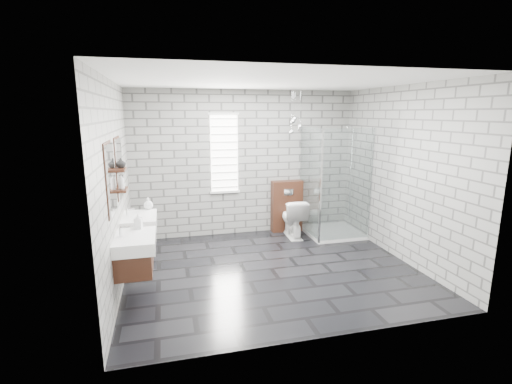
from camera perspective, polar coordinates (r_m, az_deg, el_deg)
name	(u,v)px	position (r m, az deg, el deg)	size (l,w,h in m)	color
floor	(272,269)	(5.67, 2.42, -11.80)	(4.20, 3.60, 0.02)	black
ceiling	(273,80)	(5.20, 2.70, 16.77)	(4.20, 3.60, 0.02)	white
wall_back	(245,163)	(7.00, -1.67, 4.41)	(4.20, 0.02, 2.70)	gray
wall_front	(326,213)	(3.61, 10.75, -3.14)	(4.20, 0.02, 2.70)	gray
wall_left	(115,187)	(5.09, -20.85, 0.71)	(0.02, 3.60, 2.70)	gray
wall_right	(403,174)	(6.20, 21.62, 2.57)	(0.02, 3.60, 2.70)	gray
vanity_left	(132,244)	(4.70, -18.58, -7.53)	(0.47, 0.70, 1.57)	#412114
vanity_right	(137,222)	(5.57, -17.89, -4.44)	(0.47, 0.70, 1.57)	#412114
shelf_lower	(121,190)	(5.04, -19.99, 0.32)	(0.14, 0.30, 0.03)	#412114
shelf_upper	(120,170)	(5.00, -20.20, 3.24)	(0.14, 0.30, 0.03)	#412114
window	(224,154)	(6.87, -4.91, 5.91)	(0.56, 0.05, 1.48)	white
cistern_panel	(287,206)	(7.27, 4.73, -2.16)	(0.60, 0.20, 1.00)	#412114
flush_plate	(289,192)	(7.10, 5.04, -0.02)	(0.18, 0.01, 0.12)	silver
shower_enclosure	(331,210)	(7.06, 11.48, -2.76)	(1.00, 1.00, 2.03)	white
pendant_cluster	(296,125)	(6.75, 6.12, 10.22)	(0.28, 0.25, 0.80)	silver
toilet	(293,218)	(6.97, 5.69, -4.00)	(0.40, 0.71, 0.72)	white
soap_bottle_a	(138,221)	(4.92, -17.68, -4.25)	(0.09, 0.09, 0.20)	#B2B2B2
soap_bottle_b	(148,203)	(5.86, -16.24, -1.69)	(0.14, 0.14, 0.18)	#B2B2B2
soap_bottle_c	(121,182)	(4.98, -20.01, 1.51)	(0.08, 0.08, 0.20)	#B2B2B2
vase	(121,163)	(5.05, -20.08, 4.22)	(0.12, 0.12, 0.13)	#B2B2B2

